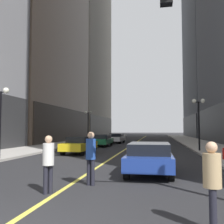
{
  "coord_description": "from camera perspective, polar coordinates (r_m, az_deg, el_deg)",
  "views": [
    {
      "loc": [
        2.96,
        -3.47,
        1.92
      ],
      "look_at": [
        -4.19,
        37.83,
        4.67
      ],
      "focal_mm": 41.58,
      "sensor_mm": 36.0,
      "label": 1
    }
  ],
  "objects": [
    {
      "name": "ground_plane",
      "position": [
        38.63,
        5.45,
        -6.58
      ],
      "size": [
        200.0,
        200.0,
        0.0
      ],
      "primitive_type": "plane",
      "color": "#262628"
    },
    {
      "name": "sidewalk_left",
      "position": [
        40.11,
        -6.46,
        -6.36
      ],
      "size": [
        4.5,
        78.0,
        0.15
      ],
      "primitive_type": "cube",
      "color": "#ADA8A0",
      "rests_on": "ground"
    },
    {
      "name": "sidewalk_right",
      "position": [
        38.87,
        17.75,
        -6.29
      ],
      "size": [
        4.5,
        78.0,
        0.15
      ],
      "primitive_type": "cube",
      "color": "#ADA8A0",
      "rests_on": "ground"
    },
    {
      "name": "lane_centre_stripe",
      "position": [
        38.63,
        5.45,
        -6.57
      ],
      "size": [
        0.16,
        70.0,
        0.01
      ],
      "primitive_type": "cube",
      "color": "#E5D64C",
      "rests_on": "ground"
    },
    {
      "name": "car_blue",
      "position": [
        11.38,
        8.25,
        -9.75
      ],
      "size": [
        1.9,
        4.24,
        1.32
      ],
      "color": "navy",
      "rests_on": "ground"
    },
    {
      "name": "car_yellow",
      "position": [
        20.57,
        -7.09,
        -7.06
      ],
      "size": [
        1.89,
        4.49,
        1.32
      ],
      "color": "yellow",
      "rests_on": "ground"
    },
    {
      "name": "car_green",
      "position": [
        28.85,
        -2.25,
        -6.13
      ],
      "size": [
        1.86,
        4.64,
        1.32
      ],
      "color": "#196038",
      "rests_on": "ground"
    },
    {
      "name": "car_white",
      "position": [
        35.56,
        1.02,
        -5.68
      ],
      "size": [
        1.91,
        4.78,
        1.32
      ],
      "color": "silver",
      "rests_on": "ground"
    },
    {
      "name": "pedestrian_in_blue_hoodie",
      "position": [
        9.02,
        -4.69,
        -9.14
      ],
      "size": [
        0.43,
        0.43,
        1.82
      ],
      "color": "black",
      "rests_on": "ground"
    },
    {
      "name": "pedestrian_in_tan_trench",
      "position": [
        5.39,
        21.18,
        -13.55
      ],
      "size": [
        0.4,
        0.4,
        1.68
      ],
      "color": "black",
      "rests_on": "ground"
    },
    {
      "name": "pedestrian_in_white_shirt",
      "position": [
        8.1,
        -13.83,
        -10.11
      ],
      "size": [
        0.47,
        0.47,
        1.72
      ],
      "color": "black",
      "rests_on": "ground"
    },
    {
      "name": "street_lamp_left_near",
      "position": [
        17.12,
        -23.35,
        1.05
      ],
      "size": [
        1.06,
        0.36,
        4.43
      ],
      "color": "black",
      "rests_on": "ground"
    },
    {
      "name": "street_lamp_left_far",
      "position": [
        36.0,
        -5.25,
        -1.6
      ],
      "size": [
        1.06,
        0.36,
        4.43
      ],
      "color": "black",
      "rests_on": "ground"
    },
    {
      "name": "street_lamp_right_mid",
      "position": [
        22.7,
        18.53,
        -0.17
      ],
      "size": [
        1.06,
        0.36,
        4.43
      ],
      "color": "black",
      "rests_on": "ground"
    }
  ]
}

